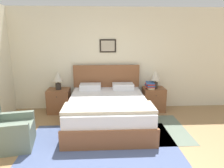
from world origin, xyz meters
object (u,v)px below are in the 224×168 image
Objects in this scene: nightstand_near_window at (59,101)px; table_lamp_near_window at (58,78)px; table_lamp_by_door at (155,77)px; bed at (108,110)px; nightstand_by_door at (153,99)px; armchair at (9,132)px.

table_lamp_near_window is (0.01, -0.01, 0.59)m from nightstand_near_window.
nightstand_near_window is at bearing 179.84° from table_lamp_by_door.
table_lamp_by_door reaches higher than nightstand_near_window.
bed is 3.43× the size of nightstand_by_door.
table_lamp_by_door is at bearing 32.53° from bed.
nightstand_near_window is 1.00× the size of nightstand_by_door.
table_lamp_by_door is (0.02, -0.01, 0.59)m from nightstand_by_door.
nightstand_near_window is 1.30× the size of table_lamp_near_window.
nightstand_near_window is at bearing 146.85° from bed.
nightstand_by_door is 0.59m from table_lamp_by_door.
table_lamp_by_door is (1.23, 0.79, 0.57)m from bed.
bed is 1.45m from nightstand_near_window.
armchair is 1.89× the size of table_lamp_by_door.
armchair is at bearing -107.87° from nightstand_near_window.
bed is 1.45m from nightstand_by_door.
nightstand_by_door is (2.96, 1.64, 0.01)m from armchair.
armchair reaches higher than nightstand_near_window.
nightstand_near_window is at bearing 130.56° from table_lamp_near_window.
nightstand_by_door is 2.49m from table_lamp_near_window.
nightstand_by_door is at bearing 33.15° from bed.
nightstand_by_door is 1.30× the size of table_lamp_near_window.
armchair is at bearing -151.03° from nightstand_by_door.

